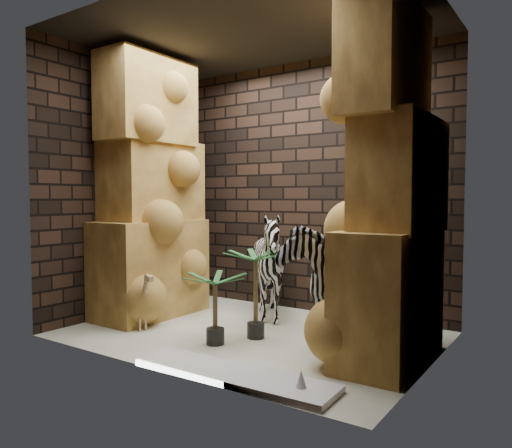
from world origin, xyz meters
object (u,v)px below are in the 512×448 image
Objects in this scene: zebra_right at (322,270)px; palm_front at (256,294)px; zebra_left at (270,272)px; surfboard at (233,375)px; giraffe_toy at (139,298)px; palm_back at (215,308)px.

zebra_right is 1.57× the size of palm_front.
zebra_left is 0.72× the size of surfboard.
zebra_right is 1.92m from giraffe_toy.
zebra_right is 0.68m from palm_front.
giraffe_toy is at bearing -124.07° from zebra_left.
palm_back is (0.06, -1.04, -0.20)m from zebra_left.
surfboard is at bearing -4.18° from giraffe_toy.
palm_front is 0.53× the size of surfboard.
surfboard is (0.71, -1.63, -0.52)m from zebra_left.
zebra_right reaches higher than palm_back.
zebra_left is 0.72m from palm_front.
zebra_right is 1.06m from palm_back.
zebra_left reaches higher than palm_back.
palm_back is at bearing -158.54° from zebra_right.
giraffe_toy is (-0.92, -1.08, -0.22)m from zebra_left.
palm_back is 0.41× the size of surfboard.
palm_front is 1.29× the size of palm_back.
surfboard is at bearing -65.14° from palm_front.
palm_front is 0.44m from palm_back.
giraffe_toy is 0.96× the size of palm_back.
zebra_right is 1.40m from surfboard.
palm_back reaches higher than surfboard.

